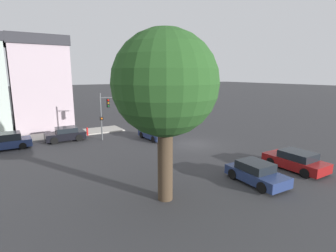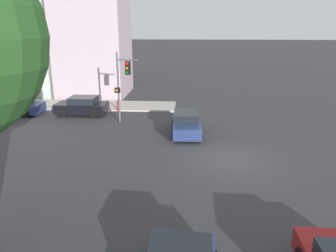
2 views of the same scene
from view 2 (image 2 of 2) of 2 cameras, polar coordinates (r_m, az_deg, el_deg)
name	(u,v)px [view 2 (image 2 of 2)]	position (r m, az deg, el deg)	size (l,w,h in m)	color
ground_plane	(231,158)	(17.41, 10.88, -5.58)	(300.00, 300.00, 0.00)	#333335
traffic_signal	(123,78)	(22.92, -7.91, 8.22)	(0.50, 1.72, 4.91)	#515456
crossing_car_1	(186,124)	(20.71, 3.17, 0.35)	(3.92, 1.98, 1.38)	navy
parked_car_0	(82,106)	(26.08, -14.72, 3.37)	(2.06, 3.87, 1.40)	black
parked_car_1	(14,106)	(28.00, -25.20, 3.23)	(2.10, 4.33, 1.47)	navy
fire_hydrant	(118,105)	(26.56, -8.69, 3.57)	(0.22, 0.22, 0.92)	red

